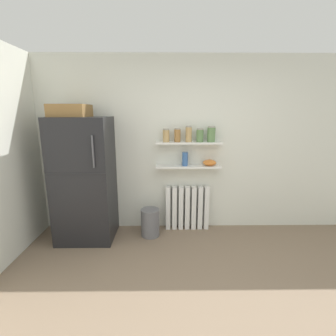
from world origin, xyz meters
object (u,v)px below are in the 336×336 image
Objects in this scene: storage_jar_2 at (189,134)px; shelf_bowl at (210,163)px; storage_jar_0 at (166,135)px; storage_jar_1 at (177,135)px; radiator at (187,208)px; storage_jar_4 at (211,134)px; storage_jar_3 at (200,135)px; trash_bin at (150,222)px; vase at (185,159)px; refrigerator at (84,177)px.

storage_jar_2 reaches higher than shelf_bowl.
storage_jar_0 is 0.16m from storage_jar_1.
storage_jar_4 is at bearing -5.26° from radiator.
storage_jar_3 reaches higher than shelf_bowl.
storage_jar_3 reaches higher than trash_bin.
trash_bin is (-0.52, -0.20, -0.91)m from vase.
refrigerator is 8.20× the size of storage_jar_2.
radiator is at bearing 169.57° from storage_jar_3.
storage_jar_4 is (0.65, 0.00, 0.02)m from storage_jar_0.
storage_jar_2 is 1.02× the size of storage_jar_4.
storage_jar_0 is 0.76m from shelf_bowl.
radiator reaches higher than trash_bin.
storage_jar_2 is (0.16, -0.00, 0.02)m from storage_jar_1.
storage_jar_4 is (0.49, -0.00, 0.01)m from storage_jar_1.
storage_jar_3 is 0.98× the size of vase.
radiator is at bearing 5.26° from storage_jar_0.
storage_jar_3 reaches higher than radiator.
storage_jar_2 is 0.33m from storage_jar_4.
refrigerator is at bearing -170.42° from radiator.
vase is 0.37m from shelf_bowl.
storage_jar_4 is at bearing 0.00° from storage_jar_3.
storage_jar_4 is 0.42m from shelf_bowl.
shelf_bowl is at bearing 0.00° from storage_jar_0.
storage_jar_1 is 0.33m from storage_jar_3.
shelf_bowl is (-0.01, 0.00, -0.42)m from storage_jar_4.
storage_jar_0 is (-0.33, -0.03, 1.13)m from radiator.
storage_jar_3 is 0.43m from shelf_bowl.
vase is (-0.21, 0.00, -0.35)m from storage_jar_3.
refrigerator reaches higher than trash_bin.
storage_jar_1 reaches higher than shelf_bowl.
storage_jar_1 is 0.16m from storage_jar_2.
storage_jar_1 is at bearing 0.00° from storage_jar_0.
shelf_bowl is (0.32, -0.03, 0.72)m from radiator.
vase is at bearing 180.00° from shelf_bowl.
storage_jar_4 is (0.16, 0.00, 0.02)m from storage_jar_3.
storage_jar_0 reaches higher than trash_bin.
shelf_bowl is (0.32, 0.00, -0.42)m from storage_jar_2.
storage_jar_4 is at bearing 6.93° from refrigerator.
storage_jar_3 is 1.00× the size of shelf_bowl.
storage_jar_3 is at bearing -180.00° from storage_jar_4.
storage_jar_2 is 1.41m from trash_bin.
storage_jar_1 is at bearing -169.57° from radiator.
trash_bin is (-0.88, -0.20, -0.86)m from shelf_bowl.
storage_jar_4 reaches higher than vase.
storage_jar_3 is at bearing 15.53° from trash_bin.
storage_jar_0 is 0.65m from storage_jar_4.
storage_jar_0 is 0.98× the size of storage_jar_3.
storage_jar_3 is 0.16m from storage_jar_4.
refrigerator is 1.82m from shelf_bowl.
storage_jar_1 reaches higher than vase.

